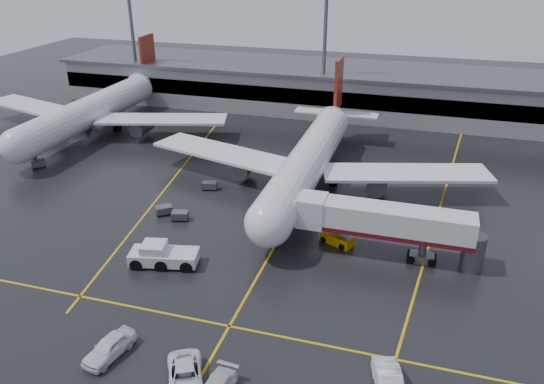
% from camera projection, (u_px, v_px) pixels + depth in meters
% --- Properties ---
extents(ground, '(220.00, 220.00, 0.00)m').
position_uv_depth(ground, '(292.00, 216.00, 66.77)').
color(ground, black).
rests_on(ground, ground).
extents(apron_line_centre, '(0.25, 90.00, 0.02)m').
position_uv_depth(apron_line_centre, '(292.00, 216.00, 66.77)').
color(apron_line_centre, gold).
rests_on(apron_line_centre, ground).
extents(apron_line_stop, '(60.00, 0.25, 0.02)m').
position_uv_depth(apron_line_stop, '(229.00, 326.00, 47.71)').
color(apron_line_stop, gold).
rests_on(apron_line_stop, ground).
extents(apron_line_left, '(9.99, 69.35, 0.02)m').
position_uv_depth(apron_line_left, '(181.00, 169.00, 80.62)').
color(apron_line_left, gold).
rests_on(apron_line_left, ground).
extents(apron_line_right, '(7.57, 69.64, 0.02)m').
position_uv_depth(apron_line_right, '(442.00, 201.00, 70.76)').
color(apron_line_right, gold).
rests_on(apron_line_right, ground).
extents(terminal, '(122.00, 19.00, 8.60)m').
position_uv_depth(terminal, '(353.00, 90.00, 106.44)').
color(terminal, gray).
rests_on(terminal, ground).
extents(light_mast_left, '(3.00, 1.20, 25.45)m').
position_uv_depth(light_mast_left, '(132.00, 32.00, 108.65)').
color(light_mast_left, '#595B60').
rests_on(light_mast_left, ground).
extents(light_mast_mid, '(3.00, 1.20, 25.45)m').
position_uv_depth(light_mast_mid, '(325.00, 41.00, 98.27)').
color(light_mast_mid, '#595B60').
rests_on(light_mast_mid, ground).
extents(main_airliner, '(48.80, 45.60, 14.10)m').
position_uv_depth(main_airliner, '(310.00, 158.00, 73.38)').
color(main_airliner, silver).
rests_on(main_airliner, ground).
extents(second_airliner, '(48.80, 45.60, 14.10)m').
position_uv_depth(second_airliner, '(95.00, 109.00, 94.67)').
color(second_airliner, silver).
rests_on(second_airliner, ground).
extents(jet_bridge, '(19.90, 3.40, 6.05)m').
position_uv_depth(jet_bridge, '(386.00, 224.00, 56.82)').
color(jet_bridge, silver).
rests_on(jet_bridge, ground).
extents(pushback_tractor, '(7.62, 4.40, 2.56)m').
position_uv_depth(pushback_tractor, '(162.00, 256.00, 56.49)').
color(pushback_tractor, silver).
rests_on(pushback_tractor, ground).
extents(belt_loader, '(4.12, 3.00, 2.40)m').
position_uv_depth(belt_loader, '(337.00, 238.00, 60.62)').
color(belt_loader, '#DB9900').
rests_on(belt_loader, ground).
extents(service_van_a, '(5.04, 6.40, 1.62)m').
position_uv_depth(service_van_a, '(185.00, 377.00, 41.04)').
color(service_van_a, white).
rests_on(service_van_a, ground).
extents(service_van_d, '(2.99, 5.32, 1.71)m').
position_uv_depth(service_van_d, '(109.00, 347.00, 44.01)').
color(service_van_d, white).
rests_on(service_van_d, ground).
extents(baggage_cart_a, '(2.25, 1.73, 1.12)m').
position_uv_depth(baggage_cart_a, '(180.00, 215.00, 65.69)').
color(baggage_cart_a, '#595B60').
rests_on(baggage_cart_a, ground).
extents(baggage_cart_b, '(2.38, 2.23, 1.12)m').
position_uv_depth(baggage_cart_b, '(164.00, 210.00, 67.04)').
color(baggage_cart_b, '#595B60').
rests_on(baggage_cart_b, ground).
extents(baggage_cart_c, '(2.23, 1.69, 1.12)m').
position_uv_depth(baggage_cart_c, '(210.00, 185.00, 73.78)').
color(baggage_cart_c, '#595B60').
rests_on(baggage_cart_c, ground).
extents(baggage_cart_d, '(2.11, 1.48, 1.12)m').
position_uv_depth(baggage_cart_d, '(27.00, 150.00, 86.27)').
color(baggage_cart_d, '#595B60').
rests_on(baggage_cart_d, ground).
extents(baggage_cart_e, '(2.34, 2.33, 1.12)m').
position_uv_depth(baggage_cart_e, '(38.00, 163.00, 80.94)').
color(baggage_cart_e, '#595B60').
rests_on(baggage_cart_e, ground).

